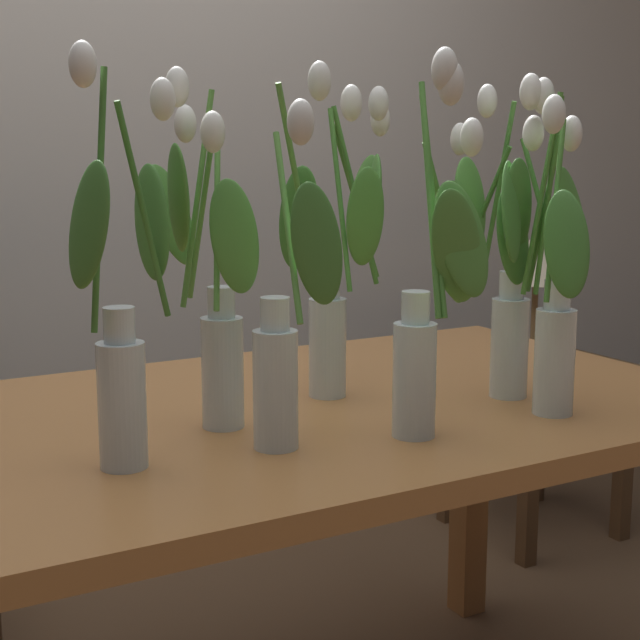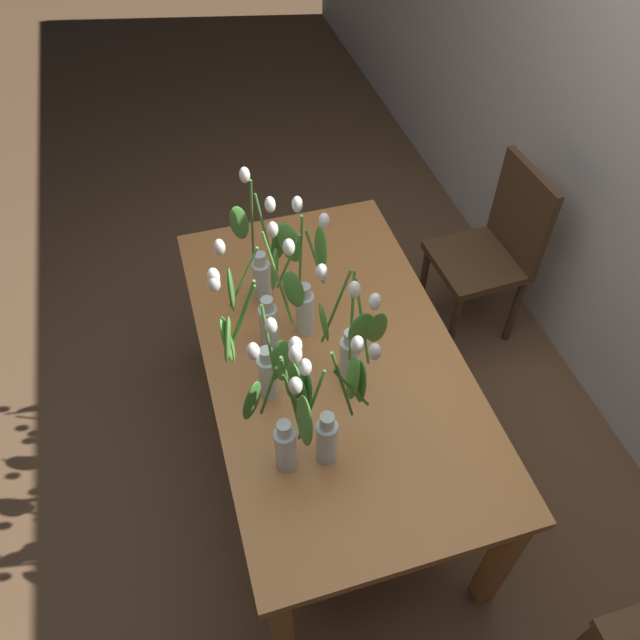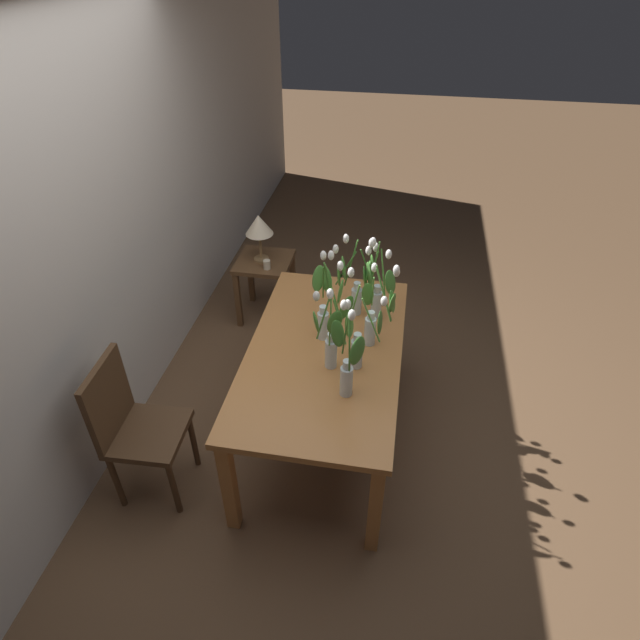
% 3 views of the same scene
% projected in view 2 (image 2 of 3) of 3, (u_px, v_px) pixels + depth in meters
% --- Properties ---
extents(ground_plane, '(18.00, 18.00, 0.00)m').
position_uv_depth(ground_plane, '(329.00, 454.00, 2.80)').
color(ground_plane, brown).
extents(dining_table, '(1.60, 0.90, 0.74)m').
position_uv_depth(dining_table, '(331.00, 368.00, 2.31)').
color(dining_table, '#B7753D').
rests_on(dining_table, ground).
extents(tulip_vase_0, '(0.17, 0.28, 0.58)m').
position_uv_depth(tulip_vase_0, '(266.00, 312.00, 2.13)').
color(tulip_vase_0, silver).
rests_on(tulip_vase_0, dining_table).
extents(tulip_vase_1, '(0.13, 0.23, 0.57)m').
position_uv_depth(tulip_vase_1, '(287.00, 417.00, 1.80)').
color(tulip_vase_1, silver).
rests_on(tulip_vase_1, dining_table).
extents(tulip_vase_2, '(0.19, 0.22, 0.58)m').
position_uv_depth(tulip_vase_2, '(258.00, 359.00, 1.97)').
color(tulip_vase_2, silver).
rests_on(tulip_vase_2, dining_table).
extents(tulip_vase_3, '(0.15, 0.23, 0.57)m').
position_uv_depth(tulip_vase_3, '(301.00, 285.00, 2.17)').
color(tulip_vase_3, silver).
rests_on(tulip_vase_3, dining_table).
extents(tulip_vase_4, '(0.19, 0.21, 0.58)m').
position_uv_depth(tulip_vase_4, '(261.00, 263.00, 2.28)').
color(tulip_vase_4, silver).
rests_on(tulip_vase_4, dining_table).
extents(tulip_vase_5, '(0.20, 0.27, 0.56)m').
position_uv_depth(tulip_vase_5, '(332.00, 419.00, 1.82)').
color(tulip_vase_5, silver).
rests_on(tulip_vase_5, dining_table).
extents(tulip_vase_6, '(0.17, 0.21, 0.55)m').
position_uv_depth(tulip_vase_6, '(351.00, 342.00, 2.00)').
color(tulip_vase_6, silver).
rests_on(tulip_vase_6, dining_table).
extents(dining_chair, '(0.42, 0.42, 0.93)m').
position_uv_depth(dining_chair, '(494.00, 246.00, 2.95)').
color(dining_chair, '#4C331E').
rests_on(dining_chair, ground).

